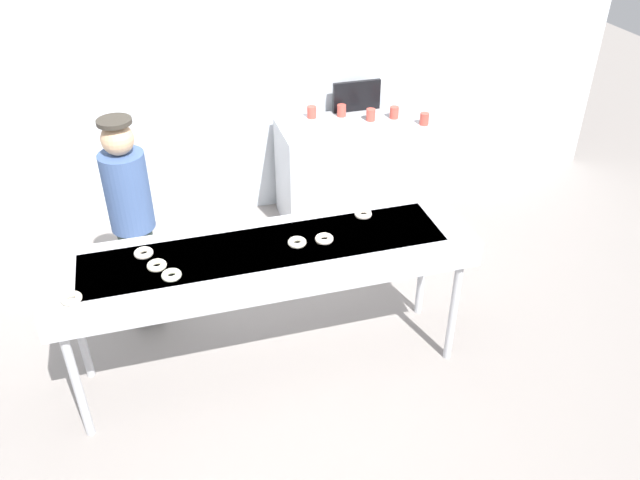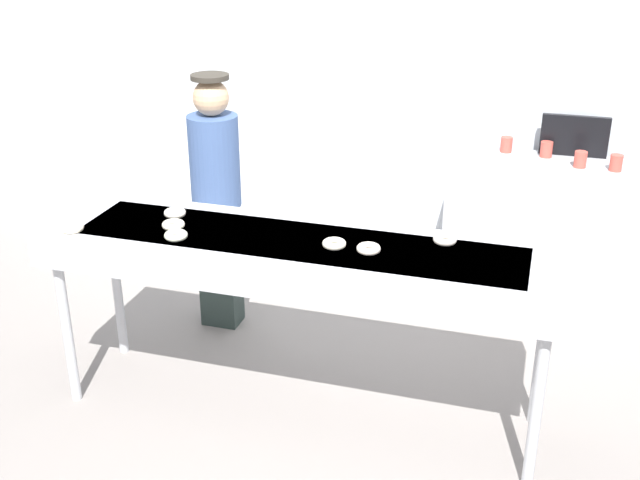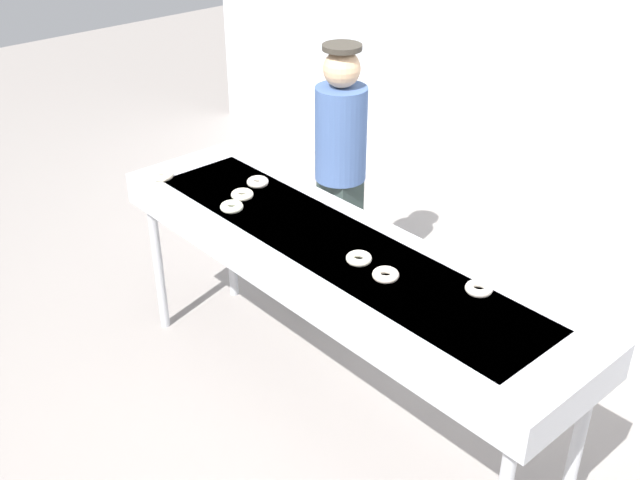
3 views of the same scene
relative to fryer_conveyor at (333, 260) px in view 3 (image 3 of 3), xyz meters
The scene contains 11 objects.
ground_plane 0.94m from the fryer_conveyor, ahead, with size 16.00×16.00×0.00m, color gray.
back_wall 2.35m from the fryer_conveyor, 90.00° to the left, with size 8.00×0.12×2.95m, color silver.
fryer_conveyor is the anchor object (origin of this frame).
sugar_donut_0 0.75m from the fryer_conveyor, 14.21° to the left, with size 0.12×0.12×0.04m, color silver.
sugar_donut_1 0.23m from the fryer_conveyor, ahead, with size 0.12×0.12×0.04m, color white.
sugar_donut_2 0.68m from the fryer_conveyor, behind, with size 0.12×0.12×0.04m, color white.
sugar_donut_3 0.62m from the fryer_conveyor, 165.28° to the right, with size 0.12×0.12×0.04m, color white.
sugar_donut_4 1.18m from the fryer_conveyor, 169.23° to the right, with size 0.12×0.12×0.04m, color #F9E9C5.
sugar_donut_5 0.39m from the fryer_conveyor, ahead, with size 0.12×0.12×0.04m, color white.
sugar_donut_6 0.76m from the fryer_conveyor, behind, with size 0.12×0.12×0.04m, color white.
worker_baker 1.13m from the fryer_conveyor, 135.13° to the left, with size 0.31×0.31×1.66m.
Camera 3 is at (2.30, -2.14, 2.85)m, focal length 43.15 mm.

